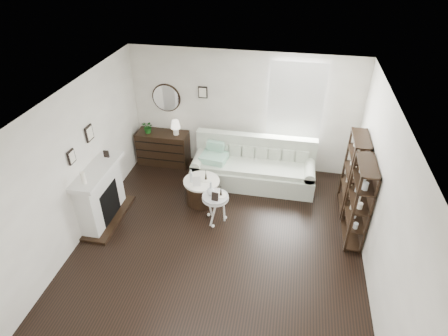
% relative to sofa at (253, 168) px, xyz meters
% --- Properties ---
extents(room, '(5.50, 5.50, 5.50)m').
position_rel_sofa_xyz_m(room, '(0.38, 0.62, 1.26)').
color(room, black).
rests_on(room, ground).
extents(fireplace, '(0.50, 1.40, 1.84)m').
position_rel_sofa_xyz_m(fireplace, '(-2.67, -1.78, 0.20)').
color(fireplace, white).
rests_on(fireplace, ground).
extents(shelf_unit_far, '(0.30, 0.80, 1.60)m').
position_rel_sofa_xyz_m(shelf_unit_far, '(1.98, -0.53, 0.47)').
color(shelf_unit_far, black).
rests_on(shelf_unit_far, ground).
extents(shelf_unit_near, '(0.30, 0.80, 1.60)m').
position_rel_sofa_xyz_m(shelf_unit_near, '(1.98, -1.43, 0.47)').
color(shelf_unit_near, black).
rests_on(shelf_unit_near, ground).
extents(sofa, '(2.62, 0.91, 1.02)m').
position_rel_sofa_xyz_m(sofa, '(0.00, 0.00, 0.00)').
color(sofa, beige).
rests_on(sofa, ground).
extents(quilt, '(0.61, 0.52, 0.14)m').
position_rel_sofa_xyz_m(quilt, '(-0.86, -0.13, 0.26)').
color(quilt, '#279075').
rests_on(quilt, sofa).
extents(suitcase, '(0.60, 0.40, 0.38)m').
position_rel_sofa_xyz_m(suitcase, '(0.99, -0.24, -0.15)').
color(suitcase, brown).
rests_on(suitcase, ground).
extents(dresser, '(1.18, 0.51, 0.79)m').
position_rel_sofa_xyz_m(dresser, '(-2.19, 0.39, 0.06)').
color(dresser, black).
rests_on(dresser, ground).
extents(table_lamp, '(0.25, 0.25, 0.35)m').
position_rel_sofa_xyz_m(table_lamp, '(-1.85, 0.39, 0.63)').
color(table_lamp, beige).
rests_on(table_lamp, dresser).
extents(potted_plant, '(0.33, 0.31, 0.30)m').
position_rel_sofa_xyz_m(potted_plant, '(-2.49, 0.34, 0.60)').
color(potted_plant, '#195418').
rests_on(potted_plant, dresser).
extents(drum_table, '(0.73, 0.73, 0.51)m').
position_rel_sofa_xyz_m(drum_table, '(-0.95, -0.89, -0.08)').
color(drum_table, black).
rests_on(drum_table, ground).
extents(pedestal_table, '(0.50, 0.50, 0.61)m').
position_rel_sofa_xyz_m(pedestal_table, '(-0.54, -1.46, 0.22)').
color(pedestal_table, silver).
rests_on(pedestal_table, ground).
extents(eiffel_drum, '(0.13, 0.13, 0.20)m').
position_rel_sofa_xyz_m(eiffel_drum, '(-0.87, -0.84, 0.27)').
color(eiffel_drum, black).
rests_on(eiffel_drum, drum_table).
extents(bottle_drum, '(0.07, 0.07, 0.28)m').
position_rel_sofa_xyz_m(bottle_drum, '(-1.13, -0.97, 0.31)').
color(bottle_drum, silver).
rests_on(bottle_drum, drum_table).
extents(card_frame_drum, '(0.16, 0.09, 0.20)m').
position_rel_sofa_xyz_m(card_frame_drum, '(-1.00, -1.07, 0.27)').
color(card_frame_drum, white).
rests_on(card_frame_drum, drum_table).
extents(eiffel_ped, '(0.14, 0.14, 0.19)m').
position_rel_sofa_xyz_m(eiffel_ped, '(-0.44, -1.42, 0.37)').
color(eiffel_ped, black).
rests_on(eiffel_ped, pedestal_table).
extents(flask_ped, '(0.15, 0.15, 0.28)m').
position_rel_sofa_xyz_m(flask_ped, '(-0.63, -1.43, 0.41)').
color(flask_ped, silver).
rests_on(flask_ped, pedestal_table).
extents(card_frame_ped, '(0.13, 0.07, 0.17)m').
position_rel_sofa_xyz_m(card_frame_ped, '(-0.52, -1.59, 0.35)').
color(card_frame_ped, black).
rests_on(card_frame_ped, pedestal_table).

